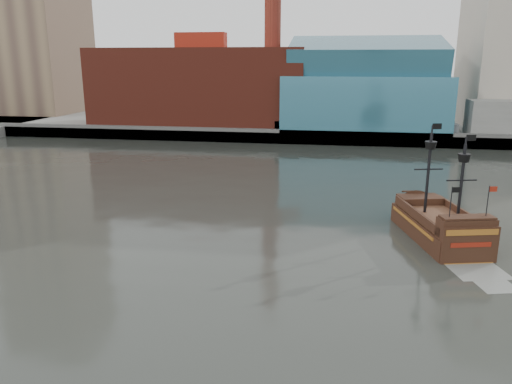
# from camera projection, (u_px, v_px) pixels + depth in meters

# --- Properties ---
(ground) EXTENTS (400.00, 400.00, 0.00)m
(ground) POSITION_uv_depth(u_px,v_px,m) (237.00, 308.00, 30.78)
(ground) COLOR #262924
(ground) RESTS_ON ground
(promenade_far) EXTENTS (220.00, 60.00, 2.00)m
(promenade_far) POSITION_uv_depth(u_px,v_px,m) (316.00, 120.00, 118.18)
(promenade_far) COLOR slate
(promenade_far) RESTS_ON ground
(seawall) EXTENTS (220.00, 1.00, 2.60)m
(seawall) POSITION_uv_depth(u_px,v_px,m) (307.00, 137.00, 89.99)
(seawall) COLOR #4C4C49
(seawall) RESTS_ON ground
(skyline) EXTENTS (149.00, 45.00, 62.00)m
(skyline) POSITION_uv_depth(u_px,v_px,m) (342.00, 12.00, 104.19)
(skyline) COLOR #7C664A
(skyline) RESTS_ON promenade_far
(pirate_ship) EXTENTS (7.38, 14.50, 10.41)m
(pirate_ship) POSITION_uv_depth(u_px,v_px,m) (439.00, 229.00, 42.37)
(pirate_ship) COLOR black
(pirate_ship) RESTS_ON ground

